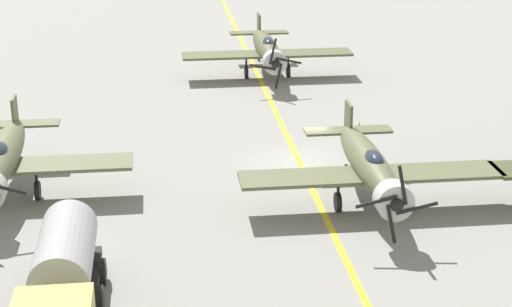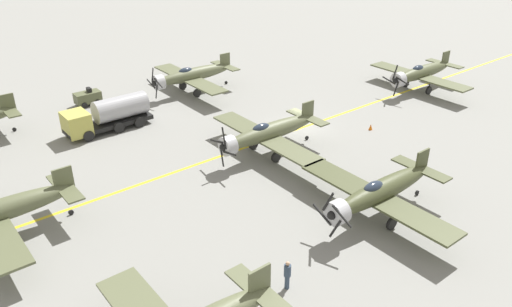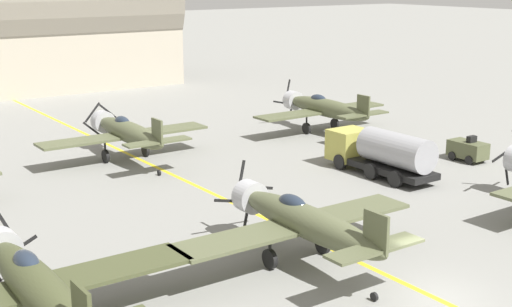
{
  "view_description": "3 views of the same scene",
  "coord_description": "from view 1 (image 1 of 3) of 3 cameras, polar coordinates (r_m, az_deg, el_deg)",
  "views": [
    {
      "loc": [
        7.31,
        41.07,
        15.99
      ],
      "look_at": [
        3.14,
        6.57,
        3.17
      ],
      "focal_mm": 60.0,
      "sensor_mm": 36.0,
      "label": 1
    },
    {
      "loc": [
        -30.88,
        29.76,
        19.29
      ],
      "look_at": [
        -3.89,
        8.31,
        1.59
      ],
      "focal_mm": 35.0,
      "sensor_mm": 36.0,
      "label": 2
    },
    {
      "loc": [
        -20.73,
        -17.26,
        12.53
      ],
      "look_at": [
        -0.59,
        11.49,
        3.6
      ],
      "focal_mm": 50.0,
      "sensor_mm": 36.0,
      "label": 3
    }
  ],
  "objects": [
    {
      "name": "airplane_near_center",
      "position": [
        60.99,
        0.72,
        7.0
      ],
      "size": [
        12.0,
        9.98,
        3.77
      ],
      "rotation": [
        0.0,
        0.0,
        -0.21
      ],
      "color": "#535839",
      "rests_on": "ground"
    },
    {
      "name": "traffic_cone",
      "position": [
        50.06,
        6.89,
        1.8
      ],
      "size": [
        0.36,
        0.36,
        0.55
      ],
      "primitive_type": "cone",
      "color": "orange",
      "rests_on": "ground"
    },
    {
      "name": "airplane_mid_right",
      "position": [
        41.53,
        -16.54,
        -0.29
      ],
      "size": [
        12.0,
        9.98,
        3.74
      ],
      "rotation": [
        0.0,
        0.0,
        -0.31
      ],
      "color": "#5C6143",
      "rests_on": "ground"
    },
    {
      "name": "ground_plane",
      "position": [
        44.67,
        2.99,
        -0.75
      ],
      "size": [
        400.0,
        400.0,
        0.0
      ],
      "primitive_type": "plane",
      "color": "gray"
    },
    {
      "name": "taxiway_stripe",
      "position": [
        44.67,
        2.99,
        -0.75
      ],
      "size": [
        0.3,
        160.0,
        0.01
      ],
      "primitive_type": "cube",
      "color": "yellow",
      "rests_on": "ground"
    },
    {
      "name": "fuel_tanker",
      "position": [
        30.84,
        -12.8,
        -8.31
      ],
      "size": [
        2.68,
        8.0,
        2.98
      ],
      "color": "black",
      "rests_on": "ground"
    },
    {
      "name": "airplane_mid_center",
      "position": [
        39.2,
        7.58,
        -0.83
      ],
      "size": [
        12.0,
        9.98,
        3.77
      ],
      "rotation": [
        0.0,
        0.0,
        -0.08
      ],
      "color": "#5A5F40",
      "rests_on": "ground"
    }
  ]
}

